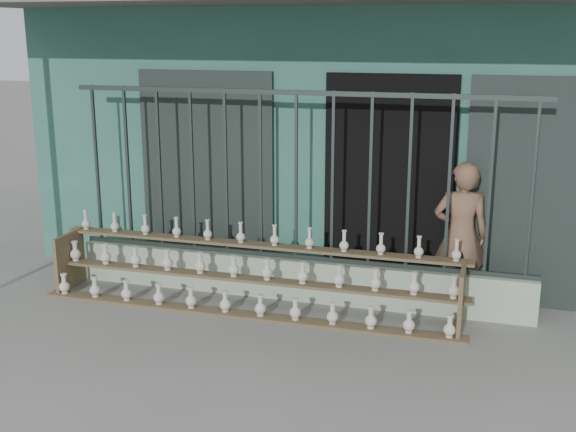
# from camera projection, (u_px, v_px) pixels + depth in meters

# --- Properties ---
(ground) EXTENTS (60.00, 60.00, 0.00)m
(ground) POSITION_uv_depth(u_px,v_px,m) (258.00, 347.00, 6.66)
(ground) COLOR slate
(workshop_building) EXTENTS (7.40, 6.60, 3.21)m
(workshop_building) POSITION_uv_depth(u_px,v_px,m) (353.00, 119.00, 10.18)
(workshop_building) COLOR #2F6456
(workshop_building) RESTS_ON ground
(parapet_wall) EXTENTS (5.00, 0.20, 0.45)m
(parapet_wall) POSITION_uv_depth(u_px,v_px,m) (296.00, 278.00, 7.81)
(parapet_wall) COLOR #A4B99E
(parapet_wall) RESTS_ON ground
(security_fence) EXTENTS (5.00, 0.04, 1.80)m
(security_fence) POSITION_uv_depth(u_px,v_px,m) (296.00, 177.00, 7.53)
(security_fence) COLOR #283330
(security_fence) RESTS_ON parapet_wall
(shelf_rack) EXTENTS (4.50, 0.68, 0.85)m
(shelf_rack) POSITION_uv_depth(u_px,v_px,m) (250.00, 275.00, 7.50)
(shelf_rack) COLOR brown
(shelf_rack) RESTS_ON ground
(elderly_woman) EXTENTS (0.62, 0.46, 1.55)m
(elderly_woman) POSITION_uv_depth(u_px,v_px,m) (461.00, 235.00, 7.46)
(elderly_woman) COLOR brown
(elderly_woman) RESTS_ON ground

